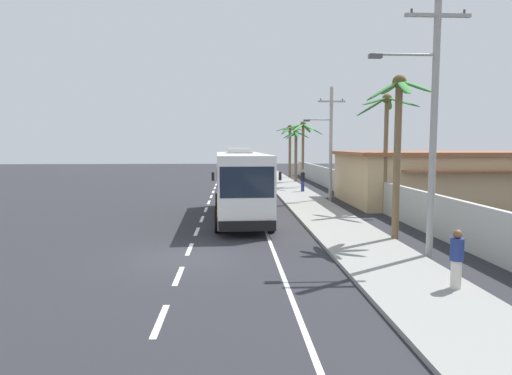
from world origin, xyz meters
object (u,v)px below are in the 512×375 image
(coach_bus_foreground, at_px, (240,182))
(roadside_building, at_px, (444,177))
(utility_pole_mid, at_px, (330,141))
(palm_second, at_px, (290,141))
(palm_third, at_px, (296,144))
(palm_farthest, at_px, (303,137))
(pedestrian_midwalk, at_px, (457,258))
(utility_pole_nearest, at_px, (432,110))
(palm_fourth, at_px, (398,122))
(motorcycle_beside_bus, at_px, (261,191))
(palm_nearest, at_px, (387,124))
(pedestrian_near_kerb, at_px, (303,180))

(coach_bus_foreground, bearing_deg, roadside_building, 21.81)
(utility_pole_mid, distance_m, palm_second, 21.77)
(palm_third, relative_size, palm_farthest, 0.91)
(pedestrian_midwalk, bearing_deg, palm_third, -31.00)
(palm_second, relative_size, palm_third, 1.14)
(pedestrian_midwalk, distance_m, utility_pole_mid, 20.49)
(utility_pole_nearest, relative_size, palm_fourth, 1.44)
(coach_bus_foreground, xyz_separation_m, utility_pole_mid, (6.50, 7.43, 2.32))
(motorcycle_beside_bus, height_order, palm_nearest, palm_nearest)
(palm_farthest, relative_size, roadside_building, 0.44)
(pedestrian_near_kerb, bearing_deg, coach_bus_foreground, 38.88)
(utility_pole_mid, relative_size, roadside_building, 0.58)
(pedestrian_midwalk, bearing_deg, palm_nearest, -41.38)
(palm_nearest, bearing_deg, utility_pole_nearest, -101.01)
(palm_third, bearing_deg, roadside_building, -65.82)
(pedestrian_near_kerb, xyz_separation_m, pedestrian_midwalk, (0.19, -25.52, -0.09))
(palm_nearest, relative_size, palm_farthest, 1.12)
(palm_nearest, distance_m, palm_second, 27.90)
(pedestrian_near_kerb, xyz_separation_m, utility_pole_mid, (1.08, -5.32, 3.24))
(palm_nearest, bearing_deg, coach_bus_foreground, -170.72)
(coach_bus_foreground, distance_m, roadside_building, 15.14)
(coach_bus_foreground, relative_size, pedestrian_midwalk, 6.97)
(roadside_building, bearing_deg, palm_nearest, -142.76)
(motorcycle_beside_bus, distance_m, roadside_building, 12.68)
(motorcycle_beside_bus, distance_m, palm_nearest, 10.56)
(pedestrian_midwalk, height_order, utility_pole_mid, utility_pole_mid)
(palm_third, relative_size, palm_fourth, 0.82)
(palm_nearest, bearing_deg, pedestrian_near_kerb, 105.05)
(palm_nearest, height_order, palm_second, palm_nearest)
(motorcycle_beside_bus, relative_size, palm_nearest, 0.28)
(coach_bus_foreground, xyz_separation_m, utility_pole_nearest, (6.44, -9.07, 3.22))
(pedestrian_midwalk, distance_m, palm_farthest, 30.02)
(pedestrian_near_kerb, height_order, utility_pole_nearest, utility_pole_nearest)
(pedestrian_near_kerb, relative_size, pedestrian_midwalk, 1.10)
(utility_pole_nearest, bearing_deg, coach_bus_foreground, 125.40)
(coach_bus_foreground, bearing_deg, pedestrian_midwalk, -66.27)
(utility_pole_mid, xyz_separation_m, palm_nearest, (1.98, -6.05, 0.90))
(pedestrian_near_kerb, relative_size, roadside_building, 0.13)
(palm_fourth, distance_m, palm_farthest, 23.19)
(palm_nearest, relative_size, palm_second, 1.08)
(roadside_building, bearing_deg, palm_second, 107.96)
(utility_pole_nearest, bearing_deg, roadside_building, 62.62)
(coach_bus_foreground, distance_m, motorcycle_beside_bus, 8.31)
(utility_pole_mid, distance_m, palm_nearest, 6.43)
(utility_pole_nearest, height_order, palm_second, utility_pole_nearest)
(motorcycle_beside_bus, xyz_separation_m, utility_pole_mid, (4.85, -0.60, 3.65))
(pedestrian_midwalk, xyz_separation_m, roadside_building, (8.44, 18.39, 0.81))
(palm_third, bearing_deg, palm_second, 88.77)
(roadside_building, bearing_deg, palm_third, 114.18)
(palm_nearest, bearing_deg, palm_second, 94.25)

